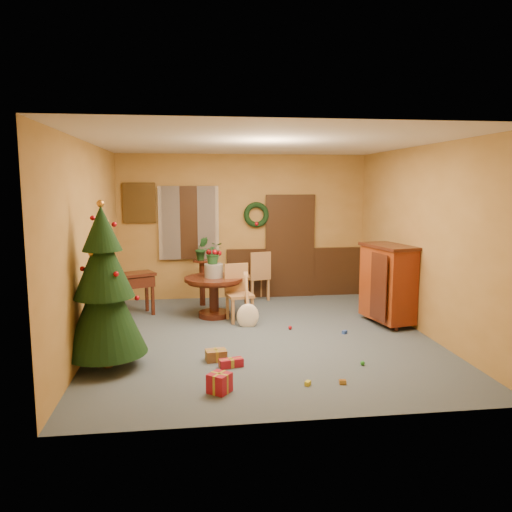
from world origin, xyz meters
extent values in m
plane|color=#3D4958|center=(0.00, 0.00, 0.00)|extent=(5.50, 5.50, 0.00)
plane|color=silver|center=(0.00, 0.00, 2.90)|extent=(5.50, 5.50, 0.00)
plane|color=olive|center=(0.00, 2.75, 1.45)|extent=(5.00, 0.00, 5.00)
plane|color=olive|center=(0.00, -2.75, 1.45)|extent=(5.00, 0.00, 5.00)
plane|color=olive|center=(-2.50, 0.00, 1.45)|extent=(0.00, 5.50, 5.50)
plane|color=olive|center=(2.50, 0.00, 1.45)|extent=(0.00, 5.50, 5.50)
cube|color=black|center=(1.05, 2.71, 0.50)|extent=(2.80, 0.06, 1.00)
cube|color=black|center=(0.95, 2.70, 1.05)|extent=(1.00, 0.08, 2.10)
cube|color=white|center=(0.95, 2.73, 1.00)|extent=(0.80, 0.03, 1.90)
cube|color=black|center=(-1.10, 2.70, 1.55)|extent=(1.05, 0.08, 1.45)
cube|color=white|center=(-1.10, 2.73, 1.55)|extent=(0.88, 0.03, 1.25)
cube|color=white|center=(-1.48, 2.65, 1.55)|extent=(0.42, 0.02, 1.45)
cube|color=white|center=(-0.72, 2.65, 1.55)|extent=(0.42, 0.02, 1.45)
torus|color=black|center=(0.25, 2.67, 1.70)|extent=(0.51, 0.11, 0.51)
cube|color=#4C3819|center=(-2.05, 2.71, 1.95)|extent=(0.62, 0.05, 0.78)
cube|color=gray|center=(-2.05, 2.74, 1.95)|extent=(0.48, 0.02, 0.62)
cylinder|color=black|center=(-0.68, 1.26, 0.68)|extent=(1.03, 1.03, 0.06)
cylinder|color=black|center=(-0.68, 1.26, 0.62)|extent=(0.92, 0.92, 0.04)
cylinder|color=black|center=(-0.68, 1.26, 0.35)|extent=(0.17, 0.17, 0.57)
cylinder|color=black|center=(-0.68, 1.26, 0.05)|extent=(0.55, 0.55, 0.09)
cylinder|color=slate|center=(-0.68, 1.26, 0.82)|extent=(0.32, 0.32, 0.24)
imported|color=#1E4C23|center=(-0.68, 1.26, 1.13)|extent=(0.34, 0.30, 0.38)
cube|color=olive|center=(-0.27, 0.94, 0.45)|extent=(0.49, 0.49, 0.05)
cube|color=olive|center=(-0.30, 1.12, 0.71)|extent=(0.42, 0.12, 0.50)
cube|color=olive|center=(-0.13, 1.13, 0.21)|extent=(0.05, 0.05, 0.43)
cube|color=olive|center=(-0.46, 1.07, 0.21)|extent=(0.05, 0.05, 0.43)
cube|color=olive|center=(-0.07, 0.80, 0.21)|extent=(0.05, 0.05, 0.43)
cube|color=olive|center=(-0.40, 0.74, 0.21)|extent=(0.05, 0.05, 0.43)
cube|color=olive|center=(0.23, 2.49, 0.46)|extent=(0.53, 0.53, 0.05)
cube|color=olive|center=(0.29, 2.30, 0.73)|extent=(0.42, 0.15, 0.51)
cube|color=olive|center=(0.11, 2.27, 0.22)|extent=(0.06, 0.06, 0.44)
cube|color=olive|center=(0.45, 2.37, 0.22)|extent=(0.06, 0.06, 0.44)
cube|color=olive|center=(0.02, 2.61, 0.22)|extent=(0.06, 0.06, 0.44)
cube|color=olive|center=(0.36, 2.70, 0.22)|extent=(0.06, 0.06, 0.44)
cylinder|color=black|center=(-0.86, 2.14, 0.43)|extent=(0.11, 0.11, 0.85)
cylinder|color=black|center=(-0.86, 2.14, 0.86)|extent=(0.34, 0.34, 0.03)
imported|color=#19471E|center=(-0.86, 2.14, 1.10)|extent=(0.27, 0.23, 0.45)
cylinder|color=#382111|center=(-2.15, -0.99, 0.11)|extent=(0.13, 0.13, 0.22)
cone|color=black|center=(-2.15, -0.99, 0.79)|extent=(1.03, 1.03, 1.22)
cone|color=black|center=(-2.15, -0.99, 1.36)|extent=(0.75, 0.75, 0.89)
cone|color=black|center=(-2.15, -0.99, 1.78)|extent=(0.49, 0.49, 0.56)
sphere|color=orange|center=(-2.15, -0.99, 2.08)|extent=(0.09, 0.09, 0.09)
cube|color=black|center=(-2.15, 1.52, 0.74)|extent=(0.96, 0.75, 0.05)
cube|color=black|center=(-2.15, 1.52, 0.61)|extent=(0.90, 0.69, 0.18)
cube|color=black|center=(-2.51, 1.52, 0.35)|extent=(0.17, 0.30, 0.71)
cube|color=black|center=(-1.79, 1.52, 0.35)|extent=(0.17, 0.30, 0.71)
cube|color=#551409|center=(2.15, 0.45, 0.68)|extent=(0.68, 1.05, 1.21)
cube|color=black|center=(2.15, 0.45, 1.30)|extent=(0.75, 1.12, 0.05)
cylinder|color=black|center=(2.15, 0.04, 0.04)|extent=(0.07, 0.07, 0.09)
cylinder|color=black|center=(2.15, 0.86, 0.04)|extent=(0.07, 0.07, 0.09)
cube|color=brown|center=(-0.76, -0.94, 0.07)|extent=(0.29, 0.23, 0.14)
cube|color=#AF9F2E|center=(-0.76, -0.94, 0.07)|extent=(0.28, 0.06, 0.15)
cube|color=#AF9F2E|center=(-0.76, -0.94, 0.07)|extent=(0.06, 0.20, 0.15)
cube|color=maroon|center=(-0.78, -1.96, 0.11)|extent=(0.31, 0.31, 0.22)
cube|color=#AF9F2E|center=(-0.78, -1.96, 0.11)|extent=(0.19, 0.16, 0.22)
cube|color=#AF9F2E|center=(-0.78, -1.96, 0.11)|extent=(0.16, 0.19, 0.22)
cube|color=brown|center=(-2.00, 0.00, 0.06)|extent=(0.26, 0.21, 0.12)
cube|color=#AF9F2E|center=(-2.00, 0.00, 0.06)|extent=(0.23, 0.07, 0.13)
cube|color=#AF9F2E|center=(-2.00, 0.00, 0.06)|extent=(0.07, 0.17, 0.13)
cube|color=maroon|center=(-0.58, -1.20, 0.05)|extent=(0.32, 0.19, 0.11)
cube|color=#AF9F2E|center=(-0.58, -1.20, 0.05)|extent=(0.30, 0.09, 0.11)
cube|color=#AF9F2E|center=(-0.58, -1.20, 0.05)|extent=(0.07, 0.13, 0.11)
cube|color=blue|center=(1.28, -0.01, 0.03)|extent=(0.09, 0.09, 0.05)
sphere|color=green|center=(1.09, -1.37, 0.03)|extent=(0.06, 0.06, 0.06)
cube|color=gold|center=(0.25, -1.90, 0.03)|extent=(0.09, 0.09, 0.05)
sphere|color=#AD0B16|center=(0.49, 0.33, 0.03)|extent=(0.06, 0.06, 0.06)
cube|color=orange|center=(0.66, -1.92, 0.03)|extent=(0.08, 0.06, 0.05)
camera|label=1|loc=(-1.06, -7.28, 2.31)|focal=35.00mm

